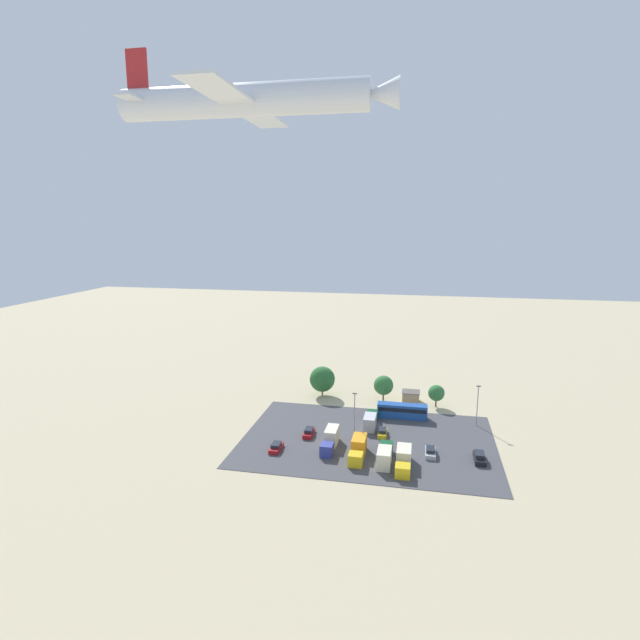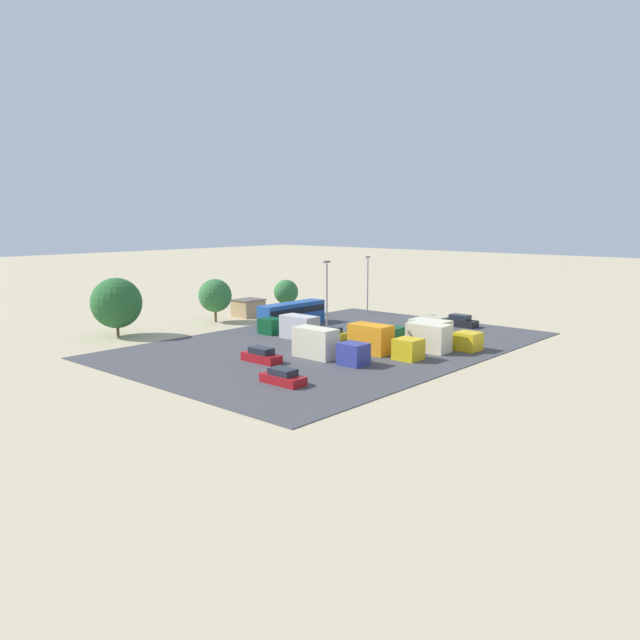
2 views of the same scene
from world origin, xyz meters
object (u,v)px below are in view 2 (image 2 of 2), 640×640
at_px(parked_truck_3, 418,337).
at_px(parked_truck_4, 441,335).
at_px(parked_truck_1, 326,346).
at_px(parked_car_2, 421,330).
at_px(parked_truck_2, 291,327).
at_px(parked_car_4, 460,321).
at_px(parked_truck_0, 381,342).
at_px(shed_building, 248,308).
at_px(parked_car_0, 283,377).
at_px(parked_car_1, 332,333).
at_px(bus, 292,313).
at_px(parked_car_3, 261,356).

distance_m(parked_truck_3, parked_truck_4, 3.52).
xyz_separation_m(parked_truck_1, parked_truck_3, (-10.80, 4.41, -0.04)).
xyz_separation_m(parked_car_2, parked_truck_2, (12.40, -11.19, 0.72)).
xyz_separation_m(parked_car_4, parked_truck_0, (21.92, 2.57, 0.78)).
relative_size(shed_building, parked_truck_3, 0.49).
height_order(parked_car_4, parked_truck_3, parked_truck_3).
height_order(parked_car_0, parked_truck_4, parked_truck_4).
relative_size(parked_truck_0, parked_truck_3, 0.99).
relative_size(parked_car_1, parked_truck_2, 0.48).
distance_m(shed_building, parked_car_4, 31.63).
xyz_separation_m(parked_truck_1, parked_truck_2, (-6.58, -11.47, -0.15)).
bearing_deg(parked_truck_3, shed_building, 83.35).
relative_size(shed_building, parked_truck_0, 0.49).
distance_m(bus, parked_truck_4, 22.95).
height_order(parked_car_3, parked_car_4, parked_car_4).
xyz_separation_m(parked_car_2, parked_car_3, (24.22, -3.99, 0.04)).
height_order(bus, parked_truck_0, parked_truck_0).
xyz_separation_m(parked_truck_0, parked_truck_2, (-0.80, -14.39, -0.14)).
bearing_deg(parked_car_3, parked_truck_1, -39.19).
bearing_deg(bus, parked_car_1, -18.81).
bearing_deg(parked_car_0, parked_truck_4, -4.31).
bearing_deg(parked_car_4, parked_truck_2, 150.76).
bearing_deg(parked_truck_1, parked_truck_3, 157.77).
height_order(parked_car_1, parked_truck_2, parked_truck_2).
height_order(shed_building, parked_car_4, shed_building).
bearing_deg(parked_truck_1, parked_truck_2, -119.84).
bearing_deg(parked_car_0, parked_truck_2, 42.31).
bearing_deg(parked_truck_0, parked_car_4, -173.32).
relative_size(shed_building, bus, 0.39).
xyz_separation_m(parked_car_4, parked_truck_1, (27.70, -0.35, 0.79)).
distance_m(parked_car_0, parked_car_3, 9.07).
xyz_separation_m(parked_car_2, parked_truck_4, (4.77, 5.61, 0.75)).
xyz_separation_m(parked_truck_3, parked_truck_4, (-3.40, 0.92, -0.08)).
bearing_deg(parked_truck_3, parked_car_0, 177.51).
relative_size(shed_building, parked_truck_2, 0.49).
relative_size(bus, parked_car_4, 2.29).
distance_m(parked_truck_1, parked_truck_4, 15.17).
distance_m(parked_car_0, parked_car_2, 29.11).
distance_m(parked_car_2, parked_truck_2, 16.71).
bearing_deg(parked_truck_2, parked_truck_0, -93.20).
xyz_separation_m(bus, parked_car_0, (22.90, 21.10, -1.11)).
bearing_deg(parked_car_2, parked_truck_3, -150.11).
relative_size(parked_car_4, parked_truck_0, 0.56).
xyz_separation_m(parked_car_1, parked_truck_1, (9.50, 7.28, 0.88)).
distance_m(shed_building, parked_truck_4, 33.78).
bearing_deg(parked_car_1, parked_car_2, -36.46).
height_order(parked_car_3, parked_truck_4, parked_truck_4).
height_order(parked_car_2, parked_truck_2, parked_truck_2).
bearing_deg(shed_building, parked_truck_4, 89.27).
relative_size(parked_car_3, parked_truck_4, 0.53).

